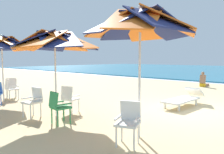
{
  "coord_description": "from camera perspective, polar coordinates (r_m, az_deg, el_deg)",
  "views": [
    {
      "loc": [
        2.96,
        -6.6,
        1.72
      ],
      "look_at": [
        -2.76,
        -0.31,
        1.0
      ],
      "focal_mm": 35.13,
      "sensor_mm": 36.0,
      "label": 1
    }
  ],
  "objects": [
    {
      "name": "plastic_chair_4",
      "position": [
        10.07,
        -24.88,
        -2.58
      ],
      "size": [
        0.48,
        0.51,
        0.87
      ],
      "color": "white",
      "rests_on": "ground"
    },
    {
      "name": "sun_lounger_1",
      "position": [
        8.37,
        18.25,
        -5.3
      ],
      "size": [
        0.73,
        2.17,
        0.62
      ],
      "color": "white",
      "rests_on": "ground"
    },
    {
      "name": "plastic_chair_0",
      "position": [
        4.46,
        4.35,
        -11.1
      ],
      "size": [
        0.57,
        0.6,
        0.87
      ],
      "color": "white",
      "rests_on": "ground"
    },
    {
      "name": "plastic_chair_3",
      "position": [
        5.93,
        -13.8,
        -7.2
      ],
      "size": [
        0.49,
        0.52,
        0.87
      ],
      "color": "#2D8C4C",
      "rests_on": "ground"
    },
    {
      "name": "beach_umbrella_1",
      "position": [
        6.65,
        -14.67,
        8.96
      ],
      "size": [
        2.58,
        2.58,
        2.57
      ],
      "color": "silver",
      "rests_on": "ground"
    },
    {
      "name": "ground_plane",
      "position": [
        7.43,
        17.88,
        -8.78
      ],
      "size": [
        80.0,
        80.0,
        0.0
      ],
      "primitive_type": "plane",
      "color": "#D3B784"
    },
    {
      "name": "plastic_chair_1",
      "position": [
        6.91,
        -19.72,
        -5.64
      ],
      "size": [
        0.5,
        0.53,
        0.87
      ],
      "color": "white",
      "rests_on": "ground"
    },
    {
      "name": "beach_umbrella_0",
      "position": [
        4.78,
        7.33,
        13.44
      ],
      "size": [
        2.42,
        2.42,
        2.84
      ],
      "color": "silver",
      "rests_on": "ground"
    },
    {
      "name": "beachgoer_seated",
      "position": [
        14.61,
        22.71,
        -1.14
      ],
      "size": [
        0.3,
        0.93,
        0.92
      ],
      "color": "yellow",
      "rests_on": "ground"
    },
    {
      "name": "beach_umbrella_2",
      "position": [
        9.72,
        -26.81,
        7.69
      ],
      "size": [
        2.52,
        2.52,
        2.66
      ],
      "color": "silver",
      "rests_on": "ground"
    },
    {
      "name": "plastic_chair_5",
      "position": [
        10.62,
        -24.69,
        -2.22
      ],
      "size": [
        0.6,
        0.58,
        0.87
      ],
      "color": "white",
      "rests_on": "ground"
    },
    {
      "name": "plastic_chair_2",
      "position": [
        7.05,
        -11.02,
        -5.24
      ],
      "size": [
        0.53,
        0.56,
        0.87
      ],
      "color": "white",
      "rests_on": "ground"
    }
  ]
}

